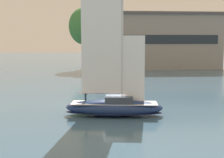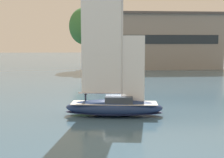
% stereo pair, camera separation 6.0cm
% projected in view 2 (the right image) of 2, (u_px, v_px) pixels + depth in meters
% --- Properties ---
extents(ground_plane, '(400.00, 400.00, 0.00)m').
position_uv_depth(ground_plane, '(114.00, 116.00, 35.50)').
color(ground_plane, '#42667F').
extents(waterfront_building, '(40.89, 18.26, 16.95)m').
position_uv_depth(waterfront_building, '(152.00, 41.00, 98.78)').
color(waterfront_building, gray).
rests_on(waterfront_building, ground).
extents(tree_shore_left, '(8.89, 8.89, 18.30)m').
position_uv_depth(tree_shore_left, '(84.00, 26.00, 92.62)').
color(tree_shore_left, brown).
rests_on(tree_shore_left, ground).
extents(sailboat_main, '(11.42, 4.48, 15.27)m').
position_uv_depth(sailboat_main, '(114.00, 105.00, 35.36)').
color(sailboat_main, navy).
rests_on(sailboat_main, ground).
extents(sailboat_moored_near_marina, '(8.29, 6.06, 11.32)m').
position_uv_depth(sailboat_moored_near_marina, '(119.00, 78.00, 63.85)').
color(sailboat_moored_near_marina, silver).
rests_on(sailboat_moored_near_marina, ground).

